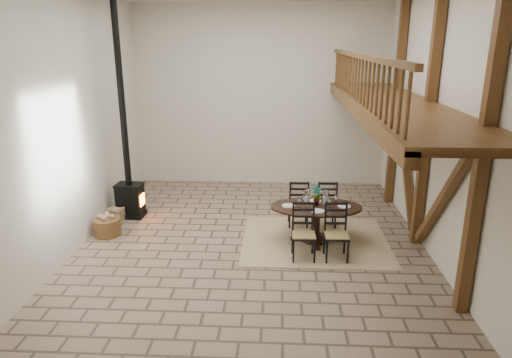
# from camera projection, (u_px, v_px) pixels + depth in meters

# --- Properties ---
(ground) EXTENTS (8.00, 8.00, 0.00)m
(ground) POSITION_uv_depth(u_px,v_px,m) (253.00, 238.00, 9.67)
(ground) COLOR #8B735D
(ground) RESTS_ON ground
(room_shell) EXTENTS (7.02, 8.02, 5.01)m
(room_shell) POSITION_uv_depth(u_px,v_px,m) (315.00, 95.00, 8.73)
(room_shell) COLOR beige
(room_shell) RESTS_ON ground
(rug) EXTENTS (3.00, 2.50, 0.02)m
(rug) POSITION_uv_depth(u_px,v_px,m) (315.00, 240.00, 9.55)
(rug) COLOR tan
(rug) RESTS_ON ground
(dining_table) EXTENTS (1.91, 2.11, 1.21)m
(dining_table) POSITION_uv_depth(u_px,v_px,m) (316.00, 221.00, 9.43)
(dining_table) COLOR black
(dining_table) RESTS_ON ground
(wood_stove) EXTENTS (0.65, 0.52, 5.00)m
(wood_stove) POSITION_uv_depth(u_px,v_px,m) (128.00, 171.00, 10.55)
(wood_stove) COLOR black
(wood_stove) RESTS_ON ground
(log_basket) EXTENTS (0.57, 0.57, 0.47)m
(log_basket) POSITION_uv_depth(u_px,v_px,m) (107.00, 226.00, 9.78)
(log_basket) COLOR brown
(log_basket) RESTS_ON ground
(log_stack) EXTENTS (0.44, 0.51, 0.31)m
(log_stack) POSITION_uv_depth(u_px,v_px,m) (119.00, 213.00, 10.67)
(log_stack) COLOR tan
(log_stack) RESTS_ON ground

